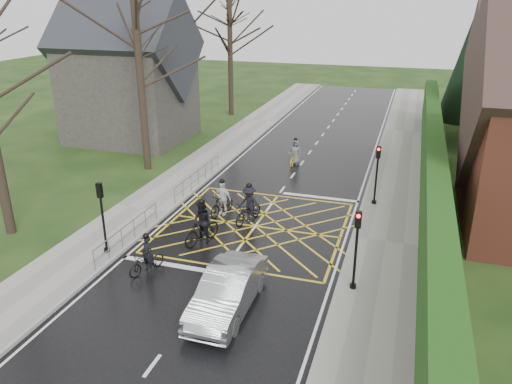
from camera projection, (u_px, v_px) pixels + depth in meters
The scene contains 22 objects.
ground at pixel (255, 226), 23.52m from camera, with size 120.00×120.00×0.00m, color black.
road at pixel (255, 226), 23.52m from camera, with size 9.00×80.00×0.01m, color black.
sidewalk_right at pixel (386, 243), 21.81m from camera, with size 3.00×80.00×0.15m, color gray.
sidewalk_left at pixel (142, 210), 25.18m from camera, with size 3.00×80.00×0.15m, color gray.
stone_wall at pixel (428, 193), 26.53m from camera, with size 0.50×38.00×0.70m, color slate.
hedge at pixel (432, 162), 25.89m from camera, with size 0.90×38.00×2.80m, color #143E10.
conifer at pixel (472, 62), 41.73m from camera, with size 4.60×4.60×10.00m.
church at pixel (128, 73), 36.16m from camera, with size 8.80×7.80×11.00m.
tree_near at pixel (137, 38), 28.47m from camera, with size 9.24×9.24×11.44m.
tree_mid at pixel (181, 18), 35.58m from camera, with size 10.08×10.08×12.48m.
tree_far at pixel (230, 32), 43.00m from camera, with size 8.40×8.40×10.40m.
railing_south at pixel (128, 229), 21.44m from camera, with size 0.05×5.04×1.03m.
railing_north at pixel (198, 174), 28.08m from camera, with size 0.05×6.04×1.03m.
traffic_light_ne at pixel (376, 176), 25.20m from camera, with size 0.24×0.31×3.21m.
traffic_light_se at pixel (356, 251), 17.75m from camera, with size 0.24×0.31×3.21m.
traffic_light_sw at pixel (103, 218), 20.36m from camera, with size 0.24×0.31×3.21m.
cyclist_rear at pixel (147, 260), 19.46m from camera, with size 1.18×1.79×1.65m.
cyclist_back at pixel (202, 226), 21.69m from camera, with size 1.31×2.15×2.08m.
cyclist_mid at pixel (249, 208), 23.76m from camera, with size 1.31×2.14×1.97m.
cyclist_front at pixel (222, 202), 24.54m from camera, with size 1.08×1.94×1.88m.
cyclist_lead at pixel (295, 155), 31.99m from camera, with size 0.80×1.82×1.75m.
car at pixel (228, 291), 17.03m from camera, with size 1.59×4.55×1.50m, color #A4A7AB.
Camera 1 is at (6.46, -20.28, 10.14)m, focal length 35.00 mm.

